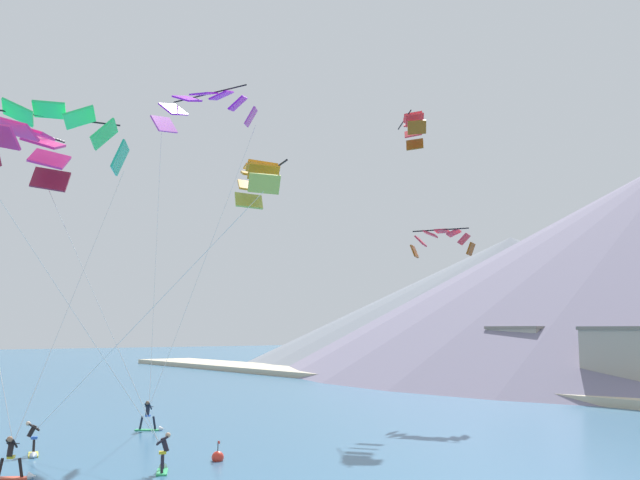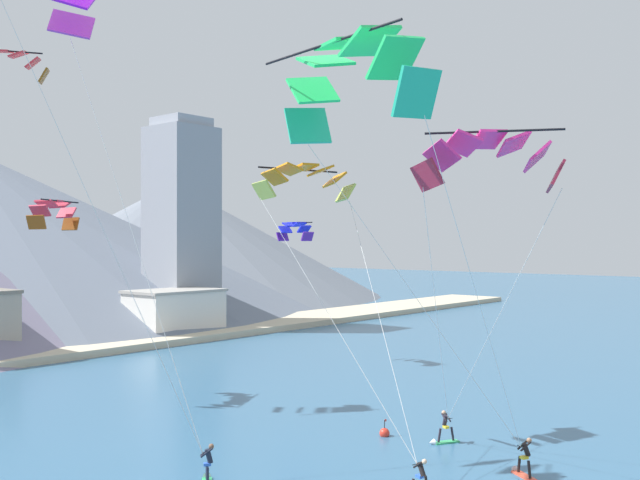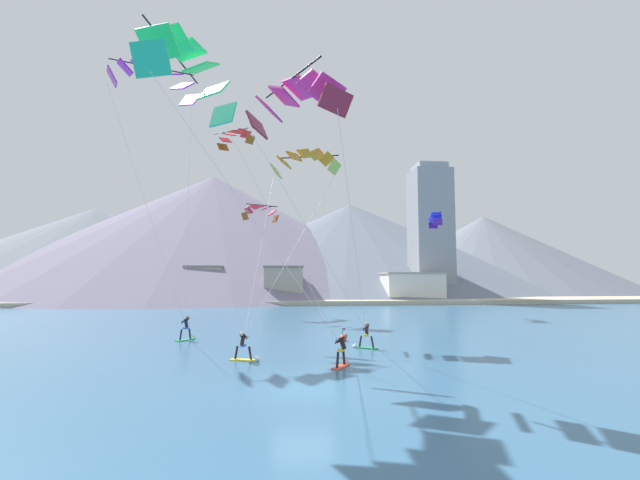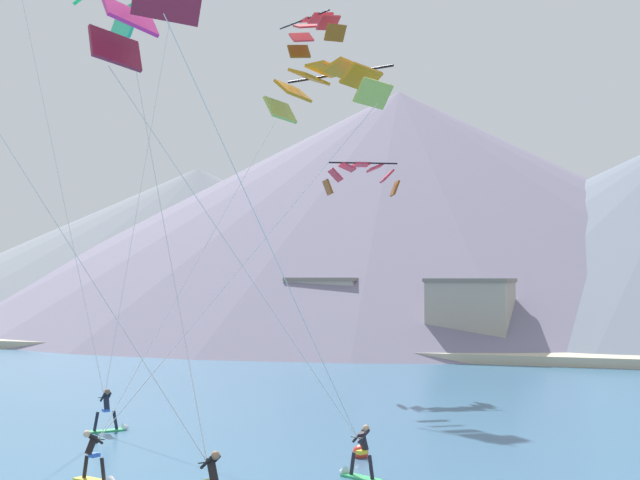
# 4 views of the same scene
# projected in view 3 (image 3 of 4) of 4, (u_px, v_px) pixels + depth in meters

# --- Properties ---
(ground_plane) EXTENTS (400.00, 400.00, 0.00)m
(ground_plane) POSITION_uv_depth(u_px,v_px,m) (303.00, 389.00, 17.65)
(ground_plane) COLOR #336084
(kitesurfer_near_lead) EXTENTS (1.26, 1.69, 1.80)m
(kitesurfer_near_lead) POSITION_uv_depth(u_px,v_px,m) (343.00, 355.00, 21.99)
(kitesurfer_near_lead) COLOR #E54C33
(kitesurfer_near_lead) RESTS_ON ground
(kitesurfer_near_trail) EXTENTS (1.41, 1.60, 1.83)m
(kitesurfer_near_trail) POSITION_uv_depth(u_px,v_px,m) (188.00, 332.00, 31.00)
(kitesurfer_near_trail) COLOR #33B266
(kitesurfer_near_trail) RESTS_ON ground
(kitesurfer_mid_center) EXTENTS (1.78, 0.85, 1.69)m
(kitesurfer_mid_center) POSITION_uv_depth(u_px,v_px,m) (247.00, 352.00, 23.49)
(kitesurfer_mid_center) COLOR yellow
(kitesurfer_mid_center) RESTS_ON ground
(kitesurfer_far_left) EXTENTS (1.73, 1.14, 1.73)m
(kitesurfer_far_left) POSITION_uv_depth(u_px,v_px,m) (363.00, 340.00, 27.57)
(kitesurfer_far_left) COLOR #33B266
(kitesurfer_far_left) RESTS_ON ground
(parafoil_kite_near_lead) EXTENTS (10.63, 8.62, 17.04)m
(parafoil_kite_near_lead) POSITION_uv_depth(u_px,v_px,m) (189.00, 69.00, 25.47)
(parafoil_kite_near_lead) COLOR #1EB989
(parafoil_kite_near_trail) EXTENTS (7.92, 8.73, 22.01)m
(parafoil_kite_near_trail) POSITION_uv_depth(u_px,v_px,m) (155.00, 78.00, 37.74)
(parafoil_kite_near_trail) COLOR #B338B2
(parafoil_kite_mid_center) EXTENTS (6.96, 11.50, 13.51)m
(parafoil_kite_mid_center) POSITION_uv_depth(u_px,v_px,m) (305.00, 161.00, 34.85)
(parafoil_kite_mid_center) COLOR #AEC04B
(parafoil_kite_far_left) EXTENTS (7.56, 7.69, 13.99)m
(parafoil_kite_far_left) POSITION_uv_depth(u_px,v_px,m) (297.00, 100.00, 23.25)
(parafoil_kite_far_left) COLOR maroon
(parafoil_kite_distant_high_outer) EXTENTS (5.30, 4.86, 2.20)m
(parafoil_kite_distant_high_outer) POSITION_uv_depth(u_px,v_px,m) (235.00, 137.00, 53.86)
(parafoil_kite_distant_high_outer) COLOR #8D4E12
(parafoil_kite_distant_low_drift) EXTENTS (2.05, 4.45, 1.68)m
(parafoil_kite_distant_low_drift) POSITION_uv_depth(u_px,v_px,m) (435.00, 218.00, 52.69)
(parafoil_kite_distant_low_drift) COLOR #531F99
(parafoil_kite_distant_mid_solo) EXTENTS (4.64, 3.36, 2.01)m
(parafoil_kite_distant_mid_solo) POSITION_uv_depth(u_px,v_px,m) (261.00, 211.00, 52.93)
(parafoil_kite_distant_mid_solo) COLOR #8E4110
(race_marker_buoy) EXTENTS (0.56, 0.56, 1.02)m
(race_marker_buoy) POSITION_uv_depth(u_px,v_px,m) (343.00, 339.00, 30.50)
(race_marker_buoy) COLOR red
(race_marker_buoy) RESTS_ON ground
(shoreline_strip) EXTENTS (180.00, 10.00, 0.70)m
(shoreline_strip) POSITION_uv_depth(u_px,v_px,m) (283.00, 302.00, 70.00)
(shoreline_strip) COLOR beige
(shoreline_strip) RESTS_ON ground
(shore_building_harbour_front) EXTENTS (6.58, 6.27, 6.25)m
(shore_building_harbour_front) POSITION_uv_depth(u_px,v_px,m) (283.00, 284.00, 72.07)
(shore_building_harbour_front) COLOR #A89E8E
(shore_building_harbour_front) RESTS_ON ground
(shore_building_promenade_mid) EXTENTS (10.21, 6.57, 5.20)m
(shore_building_promenade_mid) POSITION_uv_depth(u_px,v_px,m) (412.00, 287.00, 73.94)
(shore_building_promenade_mid) COLOR silver
(shore_building_promenade_mid) RESTS_ON ground
(shore_building_quay_east) EXTENTS (6.55, 4.34, 6.32)m
(shore_building_quay_east) POSITION_uv_depth(u_px,v_px,m) (205.00, 284.00, 73.56)
(shore_building_quay_east) COLOR #B7AD9E
(shore_building_quay_east) RESTS_ON ground
(highrise_tower) EXTENTS (7.00, 7.00, 25.87)m
(highrise_tower) POSITION_uv_depth(u_px,v_px,m) (430.00, 233.00, 81.12)
(highrise_tower) COLOR gray
(highrise_tower) RESTS_ON ground
(mountain_peak_west_ridge) EXTENTS (125.12, 125.12, 33.25)m
(mountain_peak_west_ridge) POSITION_uv_depth(u_px,v_px,m) (213.00, 234.00, 122.68)
(mountain_peak_west_ridge) COLOR slate
(mountain_peak_west_ridge) RESTS_ON ground
(mountain_peak_central_summit) EXTENTS (98.06, 98.06, 22.99)m
(mountain_peak_central_summit) POSITION_uv_depth(u_px,v_px,m) (95.00, 250.00, 115.63)
(mountain_peak_central_summit) COLOR slate
(mountain_peak_central_summit) RESTS_ON ground
(mountain_peak_east_shoulder) EXTENTS (81.13, 81.13, 22.11)m
(mountain_peak_east_shoulder) POSITION_uv_depth(u_px,v_px,m) (484.00, 254.00, 126.21)
(mountain_peak_east_shoulder) COLOR slate
(mountain_peak_east_shoulder) RESTS_ON ground
(mountain_peak_far_spur) EXTENTS (108.74, 108.74, 25.16)m
(mountain_peak_far_spur) POSITION_uv_depth(u_px,v_px,m) (351.00, 248.00, 122.92)
(mountain_peak_far_spur) COLOR slate
(mountain_peak_far_spur) RESTS_ON ground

